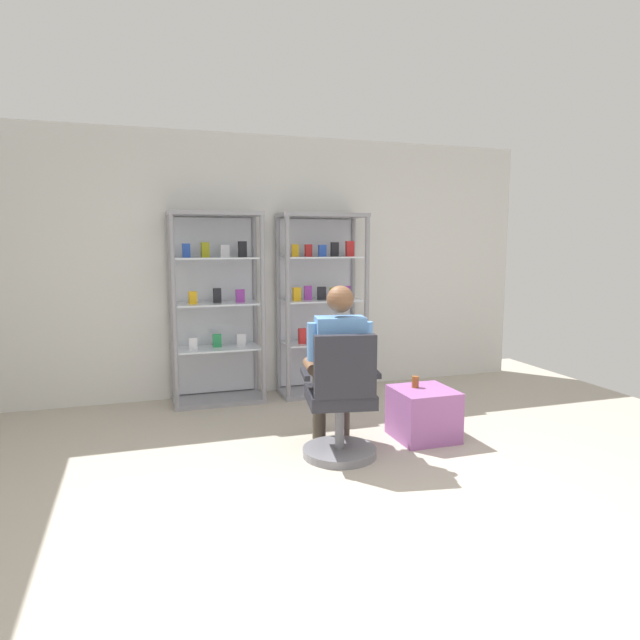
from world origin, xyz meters
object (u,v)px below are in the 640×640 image
office_chair (341,407)px  storage_crate (423,414)px  tea_glass (415,382)px  display_cabinet_left (216,306)px  display_cabinet_right (320,303)px  seated_shopkeeper (337,360)px

office_chair → storage_crate: (0.80, 0.20, -0.19)m
office_chair → tea_glass: size_ratio=10.16×
display_cabinet_left → tea_glass: size_ratio=20.11×
display_cabinet_right → tea_glass: size_ratio=20.11×
display_cabinet_left → seated_shopkeeper: 1.85m
display_cabinet_left → office_chair: size_ratio=1.98×
display_cabinet_left → seated_shopkeeper: (0.68, -1.70, -0.25)m
storage_crate → tea_glass: bearing=120.2°
office_chair → tea_glass: 0.80m
seated_shopkeeper → storage_crate: 0.92m
display_cabinet_left → tea_glass: bearing=-48.5°
display_cabinet_right → office_chair: display_cabinet_right is taller
tea_glass → display_cabinet_right: bearing=101.0°
office_chair → storage_crate: office_chair is taller
display_cabinet_right → tea_glass: (0.31, -1.59, -0.51)m
display_cabinet_right → tea_glass: display_cabinet_right is taller
storage_crate → tea_glass: 0.27m
office_chair → tea_glass: office_chair is taller
office_chair → seated_shopkeeper: 0.36m
display_cabinet_left → storage_crate: size_ratio=3.97×
display_cabinet_right → seated_shopkeeper: 1.77m
display_cabinet_left → seated_shopkeeper: display_cabinet_left is taller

